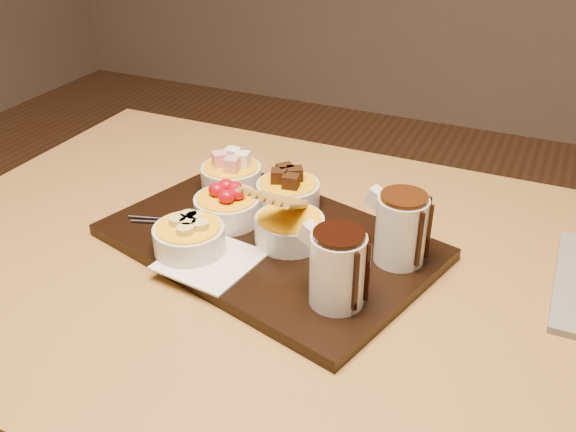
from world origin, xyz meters
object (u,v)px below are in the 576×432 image
at_px(bowl_strawberries, 227,209).
at_px(pitcher_dark_chocolate, 338,270).
at_px(serving_board, 269,242).
at_px(pitcher_milk_chocolate, 401,230).
at_px(dining_table, 301,318).

xyz_separation_m(bowl_strawberries, pitcher_dark_chocolate, (0.22, -0.12, 0.03)).
bearing_deg(bowl_strawberries, pitcher_dark_chocolate, -28.26).
height_order(serving_board, pitcher_milk_chocolate, pitcher_milk_chocolate).
height_order(serving_board, pitcher_dark_chocolate, pitcher_dark_chocolate).
xyz_separation_m(serving_board, pitcher_milk_chocolate, (0.19, 0.02, 0.06)).
relative_size(pitcher_dark_chocolate, pitcher_milk_chocolate, 1.00).
distance_m(bowl_strawberries, pitcher_dark_chocolate, 0.25).
bearing_deg(pitcher_dark_chocolate, pitcher_milk_chocolate, 85.60).
relative_size(serving_board, pitcher_milk_chocolate, 4.86).
height_order(dining_table, bowl_strawberries, bowl_strawberries).
bearing_deg(pitcher_dark_chocolate, bowl_strawberries, 167.35).
distance_m(dining_table, pitcher_dark_chocolate, 0.20).
bearing_deg(pitcher_milk_chocolate, pitcher_dark_chocolate, -94.40).
relative_size(bowl_strawberries, pitcher_milk_chocolate, 1.06).
bearing_deg(bowl_strawberries, pitcher_milk_chocolate, 0.78).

